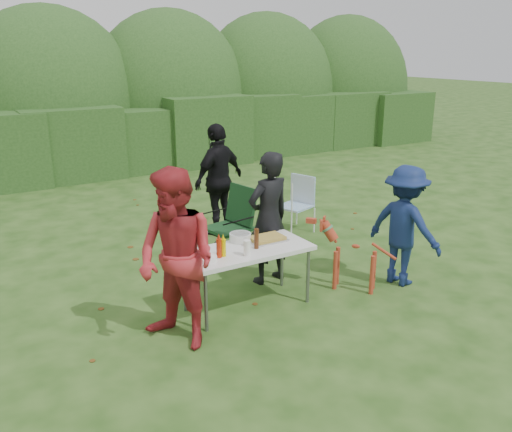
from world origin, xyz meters
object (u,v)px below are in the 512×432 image
child (404,226)px  mustard_bottle (223,248)px  beer_bottle (256,239)px  dog (355,257)px  folding_table (247,253)px  person_cook (269,218)px  lawn_chair (294,204)px  paper_towel_roll (203,243)px  camping_chair (229,224)px  person_red_jacket (177,260)px  ketchup_bottle (219,248)px  person_black_puffy (219,179)px

child → mustard_bottle: bearing=68.5°
mustard_bottle → beer_bottle: (0.44, 0.02, 0.02)m
dog → beer_bottle: bearing=40.1°
folding_table → mustard_bottle: mustard_bottle is taller
person_cook → lawn_chair: 2.14m
folding_table → mustard_bottle: (-0.35, -0.07, 0.15)m
folding_table → beer_bottle: beer_bottle is taller
lawn_chair → mustard_bottle: size_ratio=4.63×
child → paper_towel_roll: (-2.58, 0.56, 0.09)m
camping_chair → paper_towel_roll: (-1.05, -1.34, 0.34)m
beer_bottle → paper_towel_roll: 0.63m
person_red_jacket → child: bearing=64.8°
dog → ketchup_bottle: (-1.82, 0.20, 0.41)m
person_black_puffy → mustard_bottle: bearing=42.0°
ketchup_bottle → dog: bearing=-6.4°
folding_table → paper_towel_roll: paper_towel_roll is taller
person_red_jacket → mustard_bottle: (0.67, 0.28, -0.09)m
child → paper_towel_roll: size_ratio=6.03×
folding_table → person_red_jacket: bearing=-161.1°
person_black_puffy → lawn_chair: (1.12, -0.56, -0.45)m
person_red_jacket → child: (3.09, -0.09, -0.15)m
ketchup_bottle → paper_towel_roll: (-0.10, 0.19, 0.02)m
dog → camping_chair: bearing=-13.4°
folding_table → mustard_bottle: bearing=-168.4°
camping_chair → paper_towel_roll: bearing=41.3°
dog → ketchup_bottle: 1.88m
folding_table → mustard_bottle: 0.39m
person_cook → mustard_bottle: (-0.96, -0.58, -0.03)m
person_black_puffy → ketchup_bottle: person_black_puffy is taller
mustard_bottle → paper_towel_roll: (-0.16, 0.19, 0.03)m
lawn_chair → person_cook: bearing=26.9°
ketchup_bottle → beer_bottle: 0.50m
person_black_puffy → paper_towel_roll: 2.86m
child → mustard_bottle: child is taller
paper_towel_roll → person_red_jacket: bearing=-137.6°
mustard_bottle → lawn_chair: bearing=40.5°
child → person_red_jacket: bearing=75.4°
person_cook → dog: person_cook is taller
ketchup_bottle → person_cook: bearing=29.7°
person_cook → person_red_jacket: 1.84m
folding_table → beer_bottle: 0.20m
folding_table → lawn_chair: size_ratio=1.62×
mustard_bottle → paper_towel_roll: paper_towel_roll is taller
folding_table → child: 2.12m
child → mustard_bottle: size_ratio=7.84×
person_red_jacket → folding_table: bearing=85.4°
lawn_chair → beer_bottle: size_ratio=3.86×
child → lawn_chair: (0.01, 2.45, -0.32)m
person_red_jacket → person_black_puffy: person_red_jacket is taller
mustard_bottle → paper_towel_roll: size_ratio=0.77×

